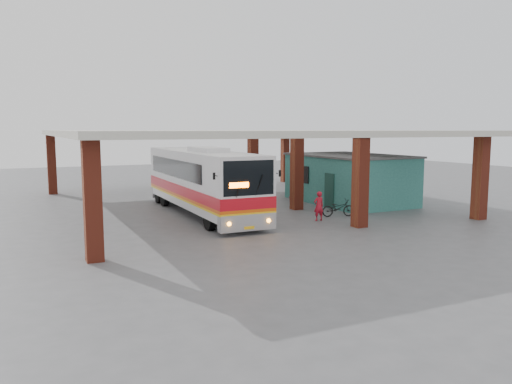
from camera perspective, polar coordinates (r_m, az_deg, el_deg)
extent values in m
plane|color=#515154|center=(25.67, 2.26, -3.41)|extent=(90.00, 90.00, 0.00)
cube|color=maroon|center=(24.47, 11.83, 1.07)|extent=(0.60, 0.60, 4.35)
cube|color=maroon|center=(29.43, 4.69, 2.20)|extent=(0.60, 0.60, 4.35)
cube|color=maroon|center=(34.72, -0.35, 2.98)|extent=(0.60, 0.60, 4.35)
cube|color=maroon|center=(18.58, -18.18, -1.02)|extent=(0.60, 0.60, 4.35)
cube|color=maroon|center=(39.41, -22.32, 2.94)|extent=(0.60, 0.60, 4.35)
cube|color=maroon|center=(28.62, 24.26, 1.45)|extent=(0.60, 0.60, 4.35)
cube|color=maroon|center=(45.02, 3.33, 3.92)|extent=(0.60, 0.60, 4.35)
cube|color=beige|center=(31.31, -2.53, 6.78)|extent=(21.00, 23.00, 0.30)
cube|color=#296862|center=(32.80, 10.58, 1.43)|extent=(5.00, 8.00, 3.00)
cube|color=#4D4D4D|center=(32.68, 10.64, 4.13)|extent=(5.20, 8.20, 0.12)
cube|color=#163D34|center=(30.18, 8.39, 0.13)|extent=(0.08, 0.95, 2.10)
cube|color=black|center=(32.61, 5.45, 2.02)|extent=(0.08, 1.20, 1.00)
cube|color=black|center=(32.60, 5.41, 2.01)|extent=(0.04, 1.30, 1.10)
cube|color=silver|center=(27.89, -6.21, 1.62)|extent=(2.86, 12.87, 2.99)
cube|color=silver|center=(26.77, -5.52, 4.84)|extent=(1.33, 3.23, 0.27)
cube|color=#9A9A9F|center=(22.34, -1.01, -3.46)|extent=(2.70, 0.47, 0.75)
cube|color=red|center=(27.95, -6.20, 0.42)|extent=(2.90, 12.87, 0.53)
cube|color=#E3540C|center=(27.99, -6.19, -0.27)|extent=(2.90, 12.87, 0.14)
cube|color=yellow|center=(28.01, -6.19, -0.52)|extent=(2.90, 12.87, 0.11)
cube|color=black|center=(21.92, -0.86, 1.62)|extent=(2.42, 0.14, 1.55)
cube|color=black|center=(28.26, -9.38, 2.72)|extent=(0.19, 9.62, 0.96)
cube|color=black|center=(29.10, -4.26, 2.92)|extent=(0.19, 9.62, 0.96)
cube|color=#FF5905|center=(21.71, -1.95, 0.79)|extent=(0.91, 0.06, 0.24)
sphere|color=orange|center=(21.77, -3.09, -3.67)|extent=(0.19, 0.19, 0.19)
sphere|color=orange|center=(22.54, 1.46, -3.28)|extent=(0.19, 0.19, 0.19)
cube|color=yellow|center=(22.17, -0.76, -4.10)|extent=(0.48, 0.04, 0.13)
cylinder|color=black|center=(23.51, -5.31, -3.09)|extent=(0.36, 1.07, 1.07)
cylinder|color=black|center=(24.37, -0.18, -2.69)|extent=(0.36, 1.07, 1.07)
cylinder|color=black|center=(31.30, -10.39, -0.62)|extent=(0.36, 1.07, 1.07)
cylinder|color=black|center=(31.95, -6.38, -0.39)|extent=(0.36, 1.07, 1.07)
cylinder|color=black|center=(32.63, -11.01, -0.32)|extent=(0.36, 1.07, 1.07)
cylinder|color=black|center=(33.26, -7.14, -0.10)|extent=(0.36, 1.07, 1.07)
imported|color=black|center=(27.44, 9.37, -1.81)|extent=(1.91, 1.08, 0.95)
imported|color=red|center=(26.04, 7.18, -1.60)|extent=(0.57, 0.39, 1.53)
cube|color=#B21320|center=(33.15, 4.34, -0.58)|extent=(0.60, 0.60, 0.07)
cube|color=#B21320|center=(33.27, 4.56, -0.03)|extent=(0.22, 0.45, 0.67)
cylinder|color=black|center=(32.91, 4.39, -0.89)|extent=(0.03, 0.03, 0.22)
cylinder|color=black|center=(33.20, 4.80, -0.82)|extent=(0.03, 0.03, 0.22)
cylinder|color=black|center=(33.14, 3.88, -0.83)|extent=(0.03, 0.03, 0.22)
cylinder|color=black|center=(33.43, 4.29, -0.76)|extent=(0.03, 0.03, 0.22)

